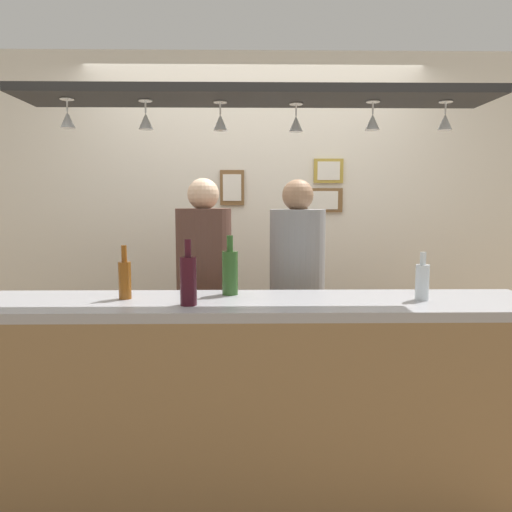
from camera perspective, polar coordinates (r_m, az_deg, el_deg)
ground_plane at (r=3.03m, az=0.03°, el=-23.22°), size 8.00×8.00×0.00m
back_wall at (r=3.74m, az=-0.25°, el=3.36°), size 4.40×0.06×2.60m
bar_counter at (r=2.27m, az=0.25°, el=-14.27°), size 2.70×0.55×1.03m
overhead_glass_rack at (r=2.39m, az=0.16°, el=18.22°), size 2.20×0.36×0.04m
hanging_wineglass_far_left at (r=2.48m, az=-21.18°, el=14.73°), size 0.07×0.07×0.13m
hanging_wineglass_left at (r=2.41m, az=-12.77°, el=15.23°), size 0.07×0.07×0.13m
hanging_wineglass_center_left at (r=2.40m, az=-4.19°, el=15.43°), size 0.07×0.07×0.13m
hanging_wineglass_center at (r=2.44m, az=4.70°, el=15.26°), size 0.07×0.07×0.13m
hanging_wineglass_center_right at (r=2.44m, az=13.48°, el=15.11°), size 0.07×0.07×0.13m
hanging_wineglass_right at (r=2.54m, az=21.25°, el=14.50°), size 0.07×0.07×0.13m
person_left_brown_shirt at (r=3.03m, az=-6.08°, el=-3.34°), size 0.34×0.34×1.64m
person_right_grey_shirt at (r=3.04m, az=4.82°, el=-3.40°), size 0.34×0.34×1.63m
bottle_beer_amber_tall at (r=2.43m, az=-15.10°, el=-2.54°), size 0.06×0.06×0.26m
bottle_soda_clear at (r=2.45m, az=18.87°, el=-2.77°), size 0.06×0.06×0.23m
bottle_champagne_green at (r=2.45m, az=-3.06°, el=-1.81°), size 0.08×0.08×0.30m
bottle_wine_dark_red at (r=2.22m, az=-7.92°, el=-2.72°), size 0.08×0.08×0.30m
picture_frame_crest at (r=3.69m, az=-2.82°, el=8.00°), size 0.18×0.02×0.26m
picture_frame_upper_small at (r=3.75m, az=8.48°, el=9.83°), size 0.22×0.02×0.18m
picture_frame_lower_pair at (r=3.73m, az=7.80°, el=6.49°), size 0.30×0.02×0.18m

